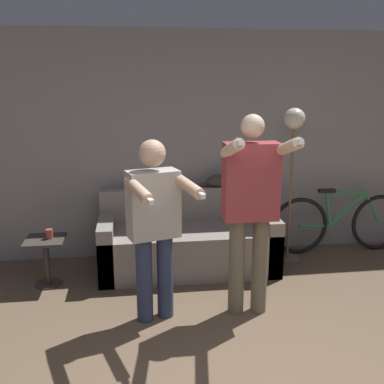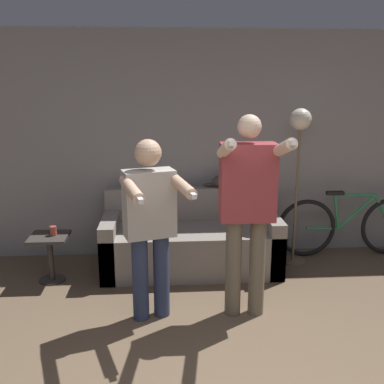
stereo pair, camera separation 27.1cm
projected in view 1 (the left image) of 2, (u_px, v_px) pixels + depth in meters
wall_back at (191, 146)px, 5.22m from camera, size 10.00×0.05×2.60m
couch at (188, 243)px, 4.96m from camera, size 1.91×0.82×0.85m
person_left at (154, 220)px, 3.74m from camera, size 0.61×0.76×1.58m
person_right at (251, 202)px, 3.81m from camera, size 0.54×0.66×1.77m
cat at (221, 180)px, 5.16m from camera, size 0.43×0.13×0.18m
floor_lamp at (293, 142)px, 4.95m from camera, size 0.29×0.29×1.75m
side_table at (46, 253)px, 4.53m from camera, size 0.38×0.38×0.50m
cup at (49, 234)px, 4.50m from camera, size 0.07×0.07×0.10m
bicycle at (340, 223)px, 5.43m from camera, size 1.71×0.07×0.79m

